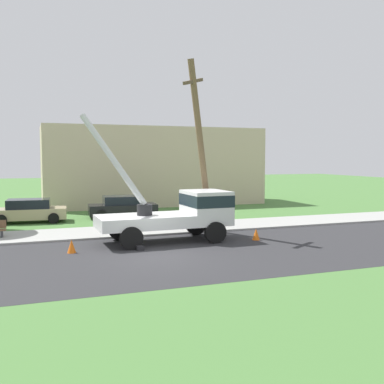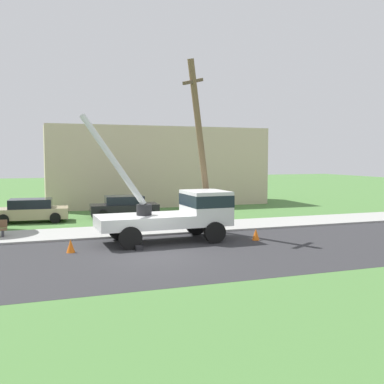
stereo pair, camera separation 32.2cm
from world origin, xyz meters
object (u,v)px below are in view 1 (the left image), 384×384
Objects in this scene: traffic_cone_behind at (72,246)px; parked_sedan_black at (123,207)px; utility_truck at (181,211)px; traffic_cone_ahead at (256,234)px; parked_sedan_tan at (29,211)px; leaning_utility_pole at (201,146)px.

traffic_cone_behind is 10.88m from parked_sedan_black.
utility_truck is 12.20× the size of traffic_cone_behind.
traffic_cone_ahead is 1.00× the size of traffic_cone_behind.
utility_truck is 1.51× the size of parked_sedan_tan.
leaning_utility_pole is at bearing -40.81° from parked_sedan_tan.
traffic_cone_ahead is (1.87, -2.55, -4.24)m from leaning_utility_pole.
utility_truck reaches higher than traffic_cone_behind.
traffic_cone_behind is at bearing -112.21° from parked_sedan_black.
leaning_utility_pole is 8.33m from traffic_cone_behind.
parked_sedan_tan is (-1.70, 9.77, 0.43)m from traffic_cone_behind.
parked_sedan_tan is (-10.28, 9.82, 0.43)m from traffic_cone_ahead.
parked_sedan_tan is 5.82m from parked_sedan_black.
parked_sedan_tan is at bearing 139.19° from leaning_utility_pole.
traffic_cone_ahead is at bearing -18.21° from utility_truck.
leaning_utility_pole is 8.85m from parked_sedan_black.
parked_sedan_black reaches higher than traffic_cone_behind.
traffic_cone_ahead is at bearing -66.14° from parked_sedan_black.
leaning_utility_pole is at bearing 126.20° from traffic_cone_ahead.
utility_truck is at bearing -137.58° from leaning_utility_pole.
parked_sedan_tan is at bearing 136.32° from traffic_cone_ahead.
traffic_cone_ahead is at bearing -0.32° from traffic_cone_behind.
parked_sedan_black is at bearing 67.79° from traffic_cone_behind.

